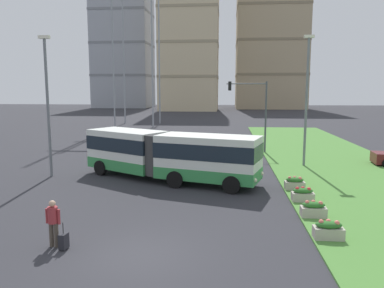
{
  "coord_description": "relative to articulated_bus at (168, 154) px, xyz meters",
  "views": [
    {
      "loc": [
        2.94,
        -12.04,
        5.67
      ],
      "look_at": [
        0.76,
        11.87,
        2.2
      ],
      "focal_mm": 35.26,
      "sensor_mm": 36.0,
      "label": 1
    }
  ],
  "objects": [
    {
      "name": "car_silver_hatch",
      "position": [
        -5.35,
        9.36,
        -0.9
      ],
      "size": [
        4.59,
        2.46,
        1.58
      ],
      "color": "#B7BABF",
      "rests_on": "ground"
    },
    {
      "name": "apartment_tower_west",
      "position": [
        -29.31,
        97.59,
        17.77
      ],
      "size": [
        17.4,
        15.73,
        38.82
      ],
      "color": "#9EA3AD",
      "rests_on": "ground"
    },
    {
      "name": "articulated_bus",
      "position": [
        0.0,
        0.0,
        0.0
      ],
      "size": [
        11.7,
        6.98,
        3.0
      ],
      "color": "silver",
      "rests_on": "ground"
    },
    {
      "name": "apartment_tower_westcentre",
      "position": [
        -6.62,
        81.51,
        20.24
      ],
      "size": [
        15.76,
        14.21,
        43.75
      ],
      "color": "beige",
      "rests_on": "ground"
    },
    {
      "name": "rolling_suitcase",
      "position": [
        -2.11,
        -10.67,
        -1.34
      ],
      "size": [
        0.29,
        0.39,
        0.97
      ],
      "color": "#232328",
      "rests_on": "ground"
    },
    {
      "name": "ground_plane",
      "position": [
        0.69,
        -10.98,
        -1.65
      ],
      "size": [
        260.0,
        260.0,
        0.0
      ],
      "primitive_type": "plane",
      "color": "#2D2D33"
    },
    {
      "name": "streetlight_left",
      "position": [
        -7.81,
        0.34,
        3.31
      ],
      "size": [
        0.7,
        0.28,
        9.03
      ],
      "color": "slate",
      "rests_on": "ground"
    },
    {
      "name": "grass_median",
      "position": [
        11.93,
        -0.98,
        -1.61
      ],
      "size": [
        10.0,
        70.0,
        0.08
      ],
      "primitive_type": "cube",
      "color": "#4C8438",
      "rests_on": "ground_plane"
    },
    {
      "name": "flower_planter_2",
      "position": [
        7.53,
        -4.12,
        -1.23
      ],
      "size": [
        1.1,
        0.56,
        0.74
      ],
      "color": "#B7AD9E",
      "rests_on": "grass_median"
    },
    {
      "name": "traffic_light_far_right",
      "position": [
        6.02,
        11.02,
        2.69
      ],
      "size": [
        3.61,
        0.28,
        6.39
      ],
      "color": "#474C51",
      "rests_on": "ground"
    },
    {
      "name": "flower_planter_3",
      "position": [
        7.53,
        -1.8,
        -1.23
      ],
      "size": [
        1.1,
        0.56,
        0.74
      ],
      "color": "#B7AD9E",
      "rests_on": "grass_median"
    },
    {
      "name": "pedestrian_crossing",
      "position": [
        -2.56,
        -10.47,
        -0.65
      ],
      "size": [
        0.58,
        0.36,
        1.74
      ],
      "color": "#4C4238",
      "rests_on": "ground"
    },
    {
      "name": "flower_planter_0",
      "position": [
        7.53,
        -8.98,
        -1.23
      ],
      "size": [
        1.1,
        0.56,
        0.74
      ],
      "color": "#B7AD9E",
      "rests_on": "grass_median"
    },
    {
      "name": "streetlight_median",
      "position": [
        9.43,
        5.22,
        3.55
      ],
      "size": [
        0.7,
        0.28,
        9.52
      ],
      "color": "slate",
      "rests_on": "ground"
    },
    {
      "name": "transmission_pylon",
      "position": [
        -10.51,
        36.7,
        17.32
      ],
      "size": [
        9.0,
        6.24,
        35.05
      ],
      "color": "gray",
      "rests_on": "ground"
    },
    {
      "name": "flower_planter_1",
      "position": [
        7.53,
        -6.49,
        -1.23
      ],
      "size": [
        1.1,
        0.56,
        0.74
      ],
      "color": "#B7AD9E",
      "rests_on": "grass_median"
    },
    {
      "name": "apartment_tower_centre",
      "position": [
        16.65,
        95.74,
        17.72
      ],
      "size": [
        20.53,
        18.38,
        38.71
      ],
      "color": "tan",
      "rests_on": "ground"
    }
  ]
}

